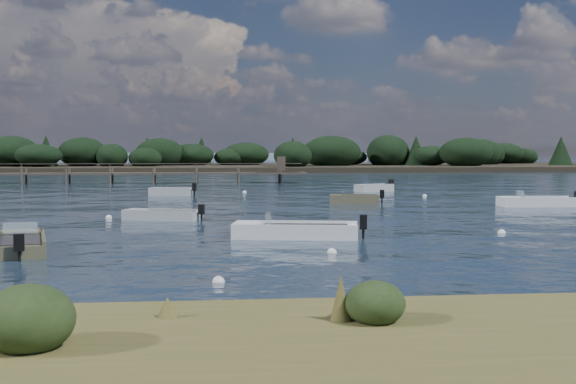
{
  "coord_description": "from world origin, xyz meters",
  "views": [
    {
      "loc": [
        -2.76,
        -25.97,
        3.31
      ],
      "look_at": [
        1.27,
        14.0,
        1.0
      ],
      "focal_mm": 45.0,
      "sensor_mm": 36.0,
      "label": 1
    }
  ],
  "objects": [
    {
      "name": "tender_far_grey_b",
      "position": [
        9.98,
        31.06,
        0.17
      ],
      "size": [
        3.52,
        2.58,
        1.22
      ],
      "color": "#A5AAAC",
      "rests_on": "ground"
    },
    {
      "name": "dinghy_mid_white_b",
      "position": [
        16.26,
        15.11,
        0.15
      ],
      "size": [
        4.83,
        2.01,
        1.19
      ],
      "color": "white",
      "rests_on": "ground"
    },
    {
      "name": "dinghy_extra_a",
      "position": [
        5.89,
        18.48,
        0.15
      ],
      "size": [
        3.51,
        2.06,
        1.15
      ],
      "color": "brown",
      "rests_on": "ground"
    },
    {
      "name": "dinghy_mid_white_a",
      "position": [
        0.25,
        1.18,
        0.15
      ],
      "size": [
        5.16,
        2.56,
        1.18
      ],
      "color": "white",
      "rests_on": "ground"
    },
    {
      "name": "jetty",
      "position": [
        -21.74,
        47.99,
        0.98
      ],
      "size": [
        64.5,
        3.2,
        3.4
      ],
      "color": "#483E35",
      "rests_on": "ground"
    },
    {
      "name": "buoy_extra_a",
      "position": [
        12.34,
        24.91,
        0.0
      ],
      "size": [
        0.32,
        0.32,
        0.32
      ],
      "primitive_type": "sphere",
      "color": "white",
      "rests_on": "ground"
    },
    {
      "name": "buoy_a",
      "position": [
        0.98,
        -3.06,
        0.0
      ],
      "size": [
        0.32,
        0.32,
        0.32
      ],
      "primitive_type": "sphere",
      "color": "white",
      "rests_on": "ground"
    },
    {
      "name": "buoy_extra_b",
      "position": [
        -2.7,
        -7.92,
        0.0
      ],
      "size": [
        0.32,
        0.32,
        0.32
      ],
      "primitive_type": "sphere",
      "color": "white",
      "rests_on": "ground"
    },
    {
      "name": "tender_far_white",
      "position": [
        -6.04,
        27.66,
        0.17
      ],
      "size": [
        3.51,
        1.65,
        1.18
      ],
      "color": "#A5AAAC",
      "rests_on": "ground"
    },
    {
      "name": "buoy_c",
      "position": [
        -7.99,
        10.0,
        0.0
      ],
      "size": [
        0.32,
        0.32,
        0.32
      ],
      "primitive_type": "sphere",
      "color": "white",
      "rests_on": "ground"
    },
    {
      "name": "far_headland",
      "position": [
        25.0,
        100.0,
        1.96
      ],
      "size": [
        190.0,
        40.0,
        5.8
      ],
      "color": "black",
      "rests_on": "ground"
    },
    {
      "name": "buoy_b",
      "position": [
        8.65,
        1.77,
        0.0
      ],
      "size": [
        0.32,
        0.32,
        0.32
      ],
      "primitive_type": "sphere",
      "color": "white",
      "rests_on": "ground"
    },
    {
      "name": "dinghy_near_olive",
      "position": [
        -9.16,
        -1.66,
        0.14
      ],
      "size": [
        2.52,
        4.63,
        1.11
      ],
      "color": "brown",
      "rests_on": "ground"
    },
    {
      "name": "shore_lip",
      "position": [
        0.0,
        -12.2,
        0.0
      ],
      "size": [
        160.0,
        0.6,
        0.3
      ],
      "primitive_type": "cube",
      "color": "black",
      "rests_on": "ground"
    },
    {
      "name": "dinghy_mid_grey",
      "position": [
        -5.32,
        8.82,
        0.13
      ],
      "size": [
        3.95,
        2.39,
        0.98
      ],
      "color": "#A5AAAC",
      "rests_on": "ground"
    },
    {
      "name": "buoy_e",
      "position": [
        -0.48,
        30.82,
        0.0
      ],
      "size": [
        0.32,
        0.32,
        0.32
      ],
      "primitive_type": "sphere",
      "color": "white",
      "rests_on": "ground"
    },
    {
      "name": "ground",
      "position": [
        0.0,
        60.0,
        0.0
      ],
      "size": [
        400.0,
        400.0,
        0.0
      ],
      "primitive_type": "plane",
      "color": "#142130",
      "rests_on": "ground"
    }
  ]
}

